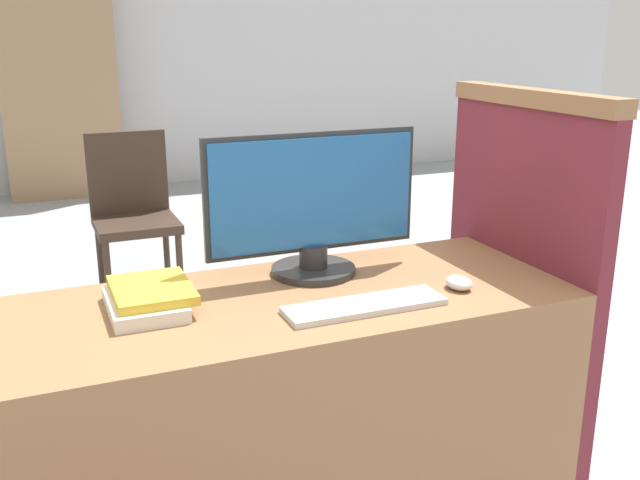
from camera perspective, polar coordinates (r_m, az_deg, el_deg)
name	(u,v)px	position (r m, az deg, el deg)	size (l,w,h in m)	color
wall_back	(84,34)	(6.93, -18.35, 15.40)	(12.00, 0.06, 2.80)	silver
desk	(297,429)	(2.02, -1.84, -14.85)	(1.45, 0.59, 0.77)	#8C603D
carrel_divider	(517,296)	(2.28, 15.49, -4.34)	(0.07, 0.69, 1.27)	maroon
monitor	(313,206)	(1.96, -0.57, 2.76)	(0.61, 0.24, 0.40)	#282828
keyboard	(365,306)	(1.77, 3.61, -5.26)	(0.41, 0.12, 0.02)	silver
mouse	(459,283)	(1.92, 11.06, -3.37)	(0.07, 0.08, 0.04)	silver
book_stack	(148,298)	(1.80, -13.61, -4.57)	(0.20, 0.26, 0.06)	silver
far_chair	(133,206)	(4.12, -14.74, 2.62)	(0.44, 0.44, 0.89)	#38281E
bookshelf_far	(58,76)	(6.68, -20.24, 12.19)	(0.96, 0.32, 2.10)	#9E7A56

